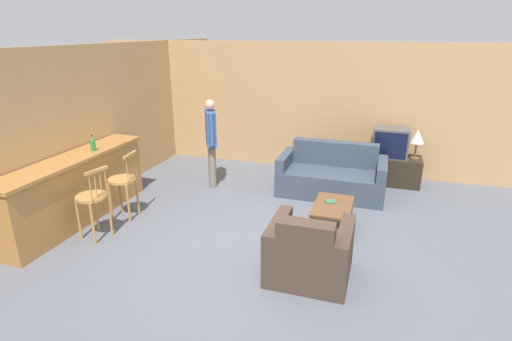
{
  "coord_description": "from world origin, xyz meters",
  "views": [
    {
      "loc": [
        1.55,
        -4.47,
        2.82
      ],
      "look_at": [
        -0.16,
        0.81,
        0.85
      ],
      "focal_mm": 28.0,
      "sensor_mm": 36.0,
      "label": 1
    }
  ],
  "objects": [
    {
      "name": "wall_back",
      "position": [
        0.0,
        3.65,
        1.3
      ],
      "size": [
        9.4,
        0.08,
        2.6
      ],
      "color": "tan",
      "rests_on": "ground_plane"
    },
    {
      "name": "ground_plane",
      "position": [
        0.0,
        0.0,
        0.0
      ],
      "size": [
        24.0,
        24.0,
        0.0
      ],
      "primitive_type": "plane",
      "color": "#565B66"
    },
    {
      "name": "tv",
      "position": [
        1.73,
        3.21,
        0.81
      ],
      "size": [
        0.64,
        0.5,
        0.55
      ],
      "color": "#4C4C4C",
      "rests_on": "tv_unit"
    },
    {
      "name": "tv_unit",
      "position": [
        1.73,
        3.22,
        0.27
      ],
      "size": [
        1.21,
        0.56,
        0.53
      ],
      "color": "#2D2319",
      "rests_on": "ground_plane"
    },
    {
      "name": "bar_counter",
      "position": [
        -2.78,
        0.04,
        0.52
      ],
      "size": [
        0.55,
        2.75,
        1.03
      ],
      "color": "#A87038",
      "rests_on": "ground_plane"
    },
    {
      "name": "coffee_table",
      "position": [
        0.99,
        0.93,
        0.34
      ],
      "size": [
        0.55,
        0.87,
        0.4
      ],
      "color": "brown",
      "rests_on": "ground_plane"
    },
    {
      "name": "bottle",
      "position": [
        -2.7,
        0.42,
        1.15
      ],
      "size": [
        0.08,
        0.08,
        0.25
      ],
      "color": "#2D7F3D",
      "rests_on": "bar_counter"
    },
    {
      "name": "bar_chair_mid",
      "position": [
        -2.18,
        0.37,
        0.57
      ],
      "size": [
        0.47,
        0.47,
        1.06
      ],
      "color": "#B77F42",
      "rests_on": "ground_plane"
    },
    {
      "name": "book_on_table",
      "position": [
        0.94,
        1.01,
        0.41
      ],
      "size": [
        0.18,
        0.16,
        0.02
      ],
      "color": "#33704C",
      "rests_on": "coffee_table"
    },
    {
      "name": "armchair_near",
      "position": [
        0.88,
        -0.37,
        0.32
      ],
      "size": [
        0.95,
        0.89,
        0.87
      ],
      "color": "#423328",
      "rests_on": "ground_plane"
    },
    {
      "name": "couch_far",
      "position": [
        0.78,
        2.35,
        0.32
      ],
      "size": [
        1.86,
        0.93,
        0.89
      ],
      "color": "#384251",
      "rests_on": "ground_plane"
    },
    {
      "name": "wall_left",
      "position": [
        -3.12,
        1.33,
        1.3
      ],
      "size": [
        0.08,
        8.65,
        2.6
      ],
      "color": "tan",
      "rests_on": "ground_plane"
    },
    {
      "name": "table_lamp",
      "position": [
        2.19,
        3.22,
        0.94
      ],
      "size": [
        0.25,
        0.25,
        0.55
      ],
      "color": "brown",
      "rests_on": "tv_unit"
    },
    {
      "name": "bar_chair_near",
      "position": [
        -2.18,
        -0.33,
        0.57
      ],
      "size": [
        0.5,
        0.5,
        1.06
      ],
      "color": "#B77F42",
      "rests_on": "ground_plane"
    },
    {
      "name": "person_by_window",
      "position": [
        -1.42,
        2.03,
        0.93
      ],
      "size": [
        0.36,
        0.51,
        1.64
      ],
      "color": "#756B5B",
      "rests_on": "ground_plane"
    }
  ]
}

